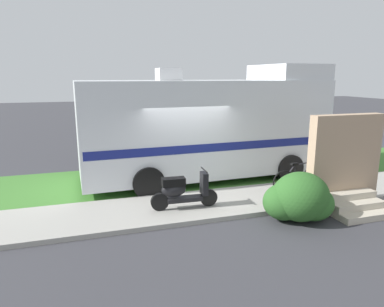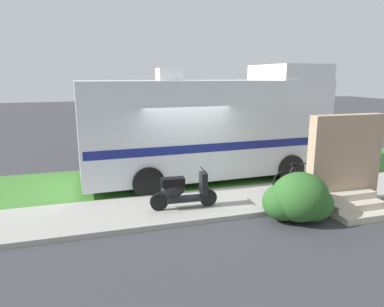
{
  "view_description": "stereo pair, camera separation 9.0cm",
  "coord_description": "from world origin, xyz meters",
  "px_view_note": "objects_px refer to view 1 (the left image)",
  "views": [
    {
      "loc": [
        -2.76,
        -9.21,
        3.33
      ],
      "look_at": [
        0.23,
        0.3,
        1.1
      ],
      "focal_mm": 32.52,
      "sensor_mm": 36.0,
      "label": 1
    },
    {
      "loc": [
        -2.67,
        -9.24,
        3.33
      ],
      "look_at": [
        0.23,
        0.3,
        1.1
      ],
      "focal_mm": 32.52,
      "sensor_mm": 36.0,
      "label": 2
    }
  ],
  "objects_px": {
    "pickup_truck_near": "(234,125)",
    "bicycle": "(299,178)",
    "scooter": "(182,191)",
    "bottle_spare": "(326,187)",
    "bottle_green": "(319,191)",
    "motorhome_rv": "(208,126)"
  },
  "relations": [
    {
      "from": "scooter",
      "to": "bicycle",
      "type": "height_order",
      "value": "scooter"
    },
    {
      "from": "pickup_truck_near",
      "to": "motorhome_rv",
      "type": "bearing_deg",
      "value": -122.52
    },
    {
      "from": "bicycle",
      "to": "pickup_truck_near",
      "type": "bearing_deg",
      "value": 80.29
    },
    {
      "from": "bicycle",
      "to": "bottle_spare",
      "type": "relative_size",
      "value": 5.83
    },
    {
      "from": "motorhome_rv",
      "to": "bottle_spare",
      "type": "bearing_deg",
      "value": -45.24
    },
    {
      "from": "bottle_spare",
      "to": "bottle_green",
      "type": "bearing_deg",
      "value": -152.41
    },
    {
      "from": "motorhome_rv",
      "to": "scooter",
      "type": "distance_m",
      "value": 3.33
    },
    {
      "from": "bicycle",
      "to": "pickup_truck_near",
      "type": "height_order",
      "value": "pickup_truck_near"
    },
    {
      "from": "scooter",
      "to": "motorhome_rv",
      "type": "bearing_deg",
      "value": 58.56
    },
    {
      "from": "motorhome_rv",
      "to": "bottle_green",
      "type": "xyz_separation_m",
      "value": [
        2.26,
        -2.83,
        -1.54
      ]
    },
    {
      "from": "bottle_green",
      "to": "pickup_truck_near",
      "type": "bearing_deg",
      "value": 83.42
    },
    {
      "from": "pickup_truck_near",
      "to": "bicycle",
      "type": "bearing_deg",
      "value": -99.71
    },
    {
      "from": "bottle_green",
      "to": "bottle_spare",
      "type": "xyz_separation_m",
      "value": [
        0.36,
        0.19,
        0.02
      ]
    },
    {
      "from": "bottle_green",
      "to": "bottle_spare",
      "type": "distance_m",
      "value": 0.41
    },
    {
      "from": "scooter",
      "to": "pickup_truck_near",
      "type": "distance_m",
      "value": 9.0
    },
    {
      "from": "motorhome_rv",
      "to": "scooter",
      "type": "relative_size",
      "value": 4.7
    },
    {
      "from": "motorhome_rv",
      "to": "bottle_green",
      "type": "relative_size",
      "value": 33.43
    },
    {
      "from": "scooter",
      "to": "pickup_truck_near",
      "type": "relative_size",
      "value": 0.33
    },
    {
      "from": "scooter",
      "to": "bottle_green",
      "type": "xyz_separation_m",
      "value": [
        3.89,
        -0.17,
        -0.36
      ]
    },
    {
      "from": "motorhome_rv",
      "to": "pickup_truck_near",
      "type": "distance_m",
      "value": 5.93
    },
    {
      "from": "bottle_green",
      "to": "motorhome_rv",
      "type": "bearing_deg",
      "value": 128.61
    },
    {
      "from": "scooter",
      "to": "bottle_green",
      "type": "bearing_deg",
      "value": -2.58
    }
  ]
}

